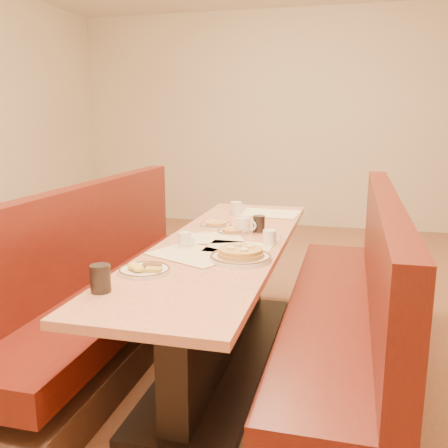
% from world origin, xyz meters
% --- Properties ---
extents(ground, '(8.00, 8.00, 0.00)m').
position_xyz_m(ground, '(0.00, 0.00, 0.00)').
color(ground, '#9E6647').
rests_on(ground, ground).
extents(room_envelope, '(6.04, 8.04, 2.82)m').
position_xyz_m(room_envelope, '(0.00, 0.00, 1.93)').
color(room_envelope, beige).
rests_on(room_envelope, ground).
extents(diner_table, '(0.70, 2.50, 0.75)m').
position_xyz_m(diner_table, '(0.00, 0.00, 0.37)').
color(diner_table, black).
rests_on(diner_table, ground).
extents(booth_left, '(0.55, 2.50, 1.05)m').
position_xyz_m(booth_left, '(-0.73, 0.00, 0.36)').
color(booth_left, '#4C3326').
rests_on(booth_left, ground).
extents(booth_right, '(0.55, 2.50, 1.05)m').
position_xyz_m(booth_right, '(0.73, 0.00, 0.36)').
color(booth_right, '#4C3326').
rests_on(booth_right, ground).
extents(placemat_near_left, '(0.52, 0.46, 0.00)m').
position_xyz_m(placemat_near_left, '(-0.08, -0.30, 0.75)').
color(placemat_near_left, beige).
rests_on(placemat_near_left, diner_table).
extents(placemat_near_right, '(0.36, 0.27, 0.00)m').
position_xyz_m(placemat_near_right, '(0.12, -0.11, 0.75)').
color(placemat_near_right, beige).
rests_on(placemat_near_right, diner_table).
extents(placemat_far_left, '(0.45, 0.40, 0.00)m').
position_xyz_m(placemat_far_left, '(-0.09, 0.07, 0.75)').
color(placemat_far_left, beige).
rests_on(placemat_far_left, diner_table).
extents(placemat_far_right, '(0.46, 0.36, 0.00)m').
position_xyz_m(placemat_far_right, '(0.12, 0.91, 0.75)').
color(placemat_far_right, beige).
rests_on(placemat_far_right, diner_table).
extents(pancake_plate, '(0.32, 0.32, 0.07)m').
position_xyz_m(pancake_plate, '(0.18, -0.32, 0.77)').
color(pancake_plate, white).
rests_on(pancake_plate, diner_table).
extents(eggs_plate, '(0.25, 0.25, 0.05)m').
position_xyz_m(eggs_plate, '(-0.21, -0.64, 0.76)').
color(eggs_plate, white).
rests_on(eggs_plate, diner_table).
extents(extra_plate_mid, '(0.19, 0.19, 0.04)m').
position_xyz_m(extra_plate_mid, '(0.01, 0.23, 0.76)').
color(extra_plate_mid, white).
rests_on(extra_plate_mid, diner_table).
extents(extra_plate_far, '(0.21, 0.21, 0.04)m').
position_xyz_m(extra_plate_far, '(-0.15, 0.39, 0.76)').
color(extra_plate_far, white).
rests_on(extra_plate_far, diner_table).
extents(coffee_mug_a, '(0.11, 0.08, 0.08)m').
position_xyz_m(coffee_mug_a, '(0.27, 0.02, 0.79)').
color(coffee_mug_a, white).
rests_on(coffee_mug_a, diner_table).
extents(coffee_mug_b, '(0.10, 0.07, 0.08)m').
position_xyz_m(coffee_mug_b, '(-0.18, -0.14, 0.79)').
color(coffee_mug_b, white).
rests_on(coffee_mug_b, diner_table).
extents(coffee_mug_c, '(0.13, 0.09, 0.10)m').
position_xyz_m(coffee_mug_c, '(0.07, 0.26, 0.80)').
color(coffee_mug_c, white).
rests_on(coffee_mug_c, diner_table).
extents(coffee_mug_d, '(0.12, 0.08, 0.09)m').
position_xyz_m(coffee_mug_d, '(-0.11, 0.85, 0.80)').
color(coffee_mug_d, white).
rests_on(coffee_mug_d, diner_table).
extents(soda_tumbler_near, '(0.09, 0.09, 0.12)m').
position_xyz_m(soda_tumbler_near, '(-0.28, -0.93, 0.81)').
color(soda_tumbler_near, black).
rests_on(soda_tumbler_near, diner_table).
extents(soda_tumbler_mid, '(0.08, 0.08, 0.10)m').
position_xyz_m(soda_tumbler_mid, '(0.16, 0.31, 0.80)').
color(soda_tumbler_mid, black).
rests_on(soda_tumbler_mid, diner_table).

